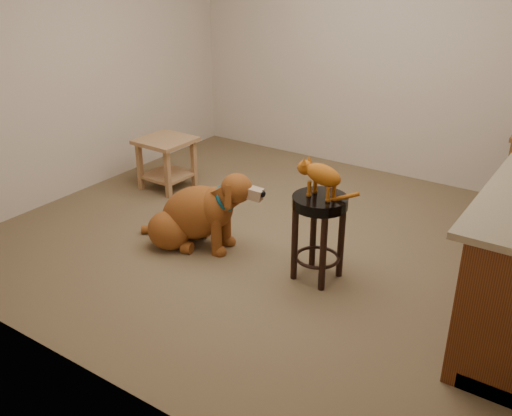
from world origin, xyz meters
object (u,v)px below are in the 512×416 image
Objects in this scene: tabby_kitten at (320,175)px; padded_stool at (319,221)px; side_table at (166,156)px; golden_retriever at (196,215)px.

padded_stool is at bearing -5.72° from tabby_kitten.
side_table is 2.24m from tabby_kitten.
golden_retriever reaches higher than padded_stool.
padded_stool is 2.21m from side_table.
tabby_kitten is (2.08, -0.69, 0.47)m from side_table.
padded_stool is 0.35m from tabby_kitten.
padded_stool is 1.26× the size of side_table.
tabby_kitten is at bearing -6.67° from golden_retriever.
padded_stool reaches higher than side_table.
padded_stool is 0.58× the size of golden_retriever.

